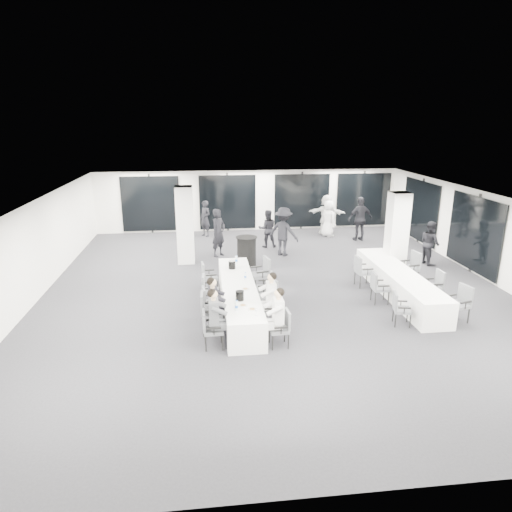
# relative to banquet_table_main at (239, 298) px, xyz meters

# --- Properties ---
(room) EXTENTS (14.04, 16.04, 2.84)m
(room) POSITION_rel_banquet_table_main_xyz_m (2.12, 2.53, 1.01)
(room) COLOR #25252A
(room) RESTS_ON ground
(column_left) EXTENTS (0.60, 0.60, 2.80)m
(column_left) POSITION_rel_banquet_table_main_xyz_m (-1.56, 4.61, 1.02)
(column_left) COLOR white
(column_left) RESTS_ON floor
(column_right) EXTENTS (0.60, 0.60, 2.80)m
(column_right) POSITION_rel_banquet_table_main_xyz_m (5.44, 2.41, 1.02)
(column_right) COLOR white
(column_right) RESTS_ON floor
(banquet_table_main) EXTENTS (0.90, 5.00, 0.75)m
(banquet_table_main) POSITION_rel_banquet_table_main_xyz_m (0.00, 0.00, 0.00)
(banquet_table_main) COLOR white
(banquet_table_main) RESTS_ON floor
(banquet_table_side) EXTENTS (0.90, 5.00, 0.75)m
(banquet_table_side) POSITION_rel_banquet_table_main_xyz_m (4.81, 0.59, 0.00)
(banquet_table_side) COLOR white
(banquet_table_side) RESTS_ON floor
(cocktail_table) EXTENTS (0.77, 0.77, 1.06)m
(cocktail_table) POSITION_rel_banquet_table_main_xyz_m (0.60, 3.95, 0.16)
(cocktail_table) COLOR black
(cocktail_table) RESTS_ON floor
(chair_main_left_near) EXTENTS (0.47, 0.52, 0.90)m
(chair_main_left_near) POSITION_rel_banquet_table_main_xyz_m (-0.83, -2.03, 0.14)
(chair_main_left_near) COLOR #53565B
(chair_main_left_near) RESTS_ON floor
(chair_main_left_second) EXTENTS (0.54, 0.60, 1.04)m
(chair_main_left_second) POSITION_rel_banquet_table_main_xyz_m (-0.84, -1.26, 0.22)
(chair_main_left_second) COLOR #53565B
(chair_main_left_second) RESTS_ON floor
(chair_main_left_mid) EXTENTS (0.49, 0.53, 0.86)m
(chair_main_left_mid) POSITION_rel_banquet_table_main_xyz_m (-0.82, -0.41, 0.12)
(chair_main_left_mid) COLOR #53565B
(chair_main_left_mid) RESTS_ON floor
(chair_main_left_fourth) EXTENTS (0.48, 0.53, 0.89)m
(chair_main_left_fourth) POSITION_rel_banquet_table_main_xyz_m (-0.83, 0.48, 0.14)
(chair_main_left_fourth) COLOR #53565B
(chair_main_left_fourth) RESTS_ON floor
(chair_main_left_far) EXTENTS (0.51, 0.55, 0.91)m
(chair_main_left_far) POSITION_rel_banquet_table_main_xyz_m (-0.83, 1.58, 0.14)
(chair_main_left_far) COLOR #53565B
(chair_main_left_far) RESTS_ON floor
(chair_main_right_near) EXTENTS (0.47, 0.52, 0.88)m
(chair_main_right_near) POSITION_rel_banquet_table_main_xyz_m (0.83, -2.14, 0.13)
(chair_main_right_near) COLOR #53565B
(chair_main_right_near) RESTS_ON floor
(chair_main_right_second) EXTENTS (0.53, 0.55, 0.86)m
(chair_main_right_second) POSITION_rel_banquet_table_main_xyz_m (0.82, -1.08, 0.11)
(chair_main_right_second) COLOR #53565B
(chair_main_right_second) RESTS_ON floor
(chair_main_right_mid) EXTENTS (0.56, 0.59, 0.92)m
(chair_main_right_mid) POSITION_rel_banquet_table_main_xyz_m (0.83, -0.14, 0.15)
(chair_main_right_mid) COLOR #53565B
(chair_main_right_mid) RESTS_ON floor
(chair_main_right_fourth) EXTENTS (0.52, 0.56, 0.91)m
(chair_main_right_fourth) POSITION_rel_banquet_table_main_xyz_m (0.83, 0.45, 0.14)
(chair_main_right_fourth) COLOR #53565B
(chair_main_right_fourth) RESTS_ON floor
(chair_main_right_far) EXTENTS (0.63, 0.66, 1.04)m
(chair_main_right_far) POSITION_rel_banquet_table_main_xyz_m (0.84, 1.50, 0.22)
(chair_main_right_far) COLOR #53565B
(chair_main_right_far) RESTS_ON floor
(chair_side_left_near) EXTENTS (0.52, 0.54, 0.86)m
(chair_side_left_near) POSITION_rel_banquet_table_main_xyz_m (3.99, -1.37, 0.11)
(chair_side_left_near) COLOR #53565B
(chair_side_left_near) RESTS_ON floor
(chair_side_left_mid) EXTENTS (0.47, 0.53, 0.90)m
(chair_side_left_mid) POSITION_rel_banquet_table_main_xyz_m (3.98, 0.11, 0.14)
(chair_side_left_mid) COLOR #53565B
(chair_side_left_mid) RESTS_ON floor
(chair_side_left_far) EXTENTS (0.53, 0.58, 0.97)m
(chair_side_left_far) POSITION_rel_banquet_table_main_xyz_m (3.97, 1.46, 0.18)
(chair_side_left_far) COLOR #53565B
(chair_side_left_far) RESTS_ON floor
(chair_side_right_near) EXTENTS (0.60, 0.62, 0.97)m
(chair_side_right_near) POSITION_rel_banquet_table_main_xyz_m (5.64, -1.34, 0.18)
(chair_side_right_near) COLOR #53565B
(chair_side_right_near) RESTS_ON floor
(chair_side_right_mid) EXTENTS (0.48, 0.54, 0.93)m
(chair_side_right_mid) POSITION_rel_banquet_table_main_xyz_m (5.64, -0.00, 0.16)
(chair_side_right_mid) COLOR #53565B
(chair_side_right_mid) RESTS_ON floor
(chair_side_right_far) EXTENTS (0.59, 0.64, 1.03)m
(chair_side_right_far) POSITION_rel_banquet_table_main_xyz_m (5.65, 1.57, 0.21)
(chair_side_right_far) COLOR #53565B
(chair_side_right_far) RESTS_ON floor
(seated_guest_a) EXTENTS (0.50, 0.38, 1.44)m
(seated_guest_a) POSITION_rel_banquet_table_main_xyz_m (-0.67, -2.03, 0.44)
(seated_guest_a) COLOR #4E5155
(seated_guest_a) RESTS_ON floor
(seated_guest_b) EXTENTS (0.50, 0.38, 1.44)m
(seated_guest_b) POSITION_rel_banquet_table_main_xyz_m (-0.67, -1.26, 0.44)
(seated_guest_b) COLOR black
(seated_guest_b) RESTS_ON floor
(seated_guest_c) EXTENTS (0.50, 0.38, 1.44)m
(seated_guest_c) POSITION_rel_banquet_table_main_xyz_m (0.67, -2.14, 0.44)
(seated_guest_c) COLOR silver
(seated_guest_c) RESTS_ON floor
(seated_guest_d) EXTENTS (0.50, 0.38, 1.44)m
(seated_guest_d) POSITION_rel_banquet_table_main_xyz_m (0.67, -1.06, 0.44)
(seated_guest_d) COLOR silver
(seated_guest_d) RESTS_ON floor
(standing_guest_a) EXTENTS (0.96, 0.97, 2.08)m
(standing_guest_a) POSITION_rel_banquet_table_main_xyz_m (-0.35, 5.28, 0.66)
(standing_guest_a) COLOR black
(standing_guest_a) RESTS_ON floor
(standing_guest_b) EXTENTS (0.84, 0.52, 1.75)m
(standing_guest_b) POSITION_rel_banquet_table_main_xyz_m (1.68, 6.34, 0.50)
(standing_guest_b) COLOR black
(standing_guest_b) RESTS_ON floor
(standing_guest_c) EXTENTS (1.52, 1.37, 2.11)m
(standing_guest_c) POSITION_rel_banquet_table_main_xyz_m (2.13, 5.11, 0.68)
(standing_guest_c) COLOR black
(standing_guest_c) RESTS_ON floor
(standing_guest_d) EXTENTS (1.36, 0.89, 2.15)m
(standing_guest_d) POSITION_rel_banquet_table_main_xyz_m (5.78, 6.91, 0.70)
(standing_guest_d) COLOR black
(standing_guest_d) RESTS_ON floor
(standing_guest_e) EXTENTS (0.88, 1.03, 1.83)m
(standing_guest_e) POSITION_rel_banquet_table_main_xyz_m (4.62, 7.79, 0.54)
(standing_guest_e) COLOR silver
(standing_guest_e) RESTS_ON floor
(standing_guest_f) EXTENTS (2.00, 1.38, 2.03)m
(standing_guest_f) POSITION_rel_banquet_table_main_xyz_m (4.67, 8.31, 0.64)
(standing_guest_f) COLOR silver
(standing_guest_f) RESTS_ON floor
(standing_guest_g) EXTENTS (0.84, 0.85, 1.82)m
(standing_guest_g) POSITION_rel_banquet_table_main_xyz_m (-0.82, 8.44, 0.54)
(standing_guest_g) COLOR black
(standing_guest_g) RESTS_ON floor
(standing_guest_h) EXTENTS (0.61, 0.91, 1.79)m
(standing_guest_h) POSITION_rel_banquet_table_main_xyz_m (7.18, 3.41, 0.52)
(standing_guest_h) COLOR black
(standing_guest_h) RESTS_ON floor
(ice_bucket_near) EXTENTS (0.21, 0.21, 0.24)m
(ice_bucket_near) POSITION_rel_banquet_table_main_xyz_m (-0.06, -1.08, 0.49)
(ice_bucket_near) COLOR black
(ice_bucket_near) RESTS_ON banquet_table_main
(ice_bucket_far) EXTENTS (0.21, 0.21, 0.24)m
(ice_bucket_far) POSITION_rel_banquet_table_main_xyz_m (-0.09, 1.42, 0.50)
(ice_bucket_far) COLOR black
(ice_bucket_far) RESTS_ON banquet_table_main
(water_bottle_a) EXTENTS (0.08, 0.08, 0.24)m
(water_bottle_a) POSITION_rel_banquet_table_main_xyz_m (-0.19, -1.70, 0.49)
(water_bottle_a) COLOR silver
(water_bottle_a) RESTS_ON banquet_table_main
(water_bottle_b) EXTENTS (0.06, 0.06, 0.20)m
(water_bottle_b) POSITION_rel_banquet_table_main_xyz_m (0.22, 0.42, 0.47)
(water_bottle_b) COLOR silver
(water_bottle_b) RESTS_ON banquet_table_main
(water_bottle_c) EXTENTS (0.08, 0.08, 0.24)m
(water_bottle_c) POSITION_rel_banquet_table_main_xyz_m (0.08, 1.92, 0.50)
(water_bottle_c) COLOR silver
(water_bottle_c) RESTS_ON banquet_table_main
(plate_a) EXTENTS (0.21, 0.21, 0.03)m
(plate_a) POSITION_rel_banquet_table_main_xyz_m (-0.01, -1.44, 0.39)
(plate_a) COLOR white
(plate_a) RESTS_ON banquet_table_main
(plate_b) EXTENTS (0.22, 0.22, 0.03)m
(plate_b) POSITION_rel_banquet_table_main_xyz_m (0.18, -1.69, 0.39)
(plate_b) COLOR white
(plate_b) RESTS_ON banquet_table_main
(plate_c) EXTENTS (0.21, 0.21, 0.03)m
(plate_c) POSITION_rel_banquet_table_main_xyz_m (0.15, -0.34, 0.39)
(plate_c) COLOR white
(plate_c) RESTS_ON banquet_table_main
(wine_glass) EXTENTS (0.07, 0.07, 0.18)m
(wine_glass) POSITION_rel_banquet_table_main_xyz_m (0.24, -2.06, 0.51)
(wine_glass) COLOR silver
(wine_glass) RESTS_ON banquet_table_main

